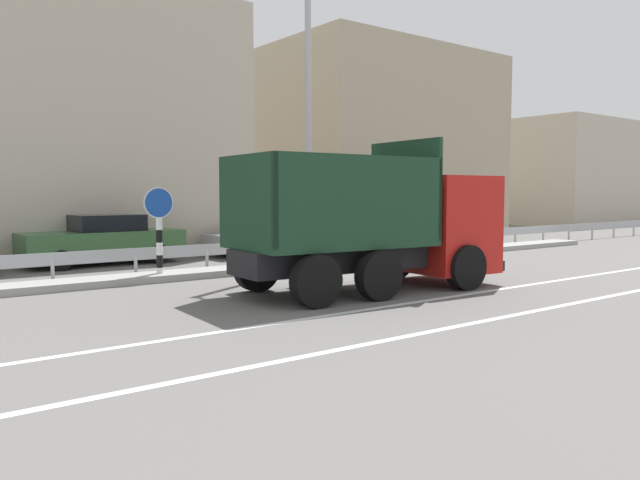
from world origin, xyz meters
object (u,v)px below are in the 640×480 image
(parked_car_3, at_px, (104,240))
(parked_car_4, at_px, (273,236))
(median_road_sign, at_px, (159,231))
(parked_car_5, at_px, (384,228))
(dump_truck, at_px, (396,231))
(street_lamp_1, at_px, (311,73))

(parked_car_3, relative_size, parked_car_4, 1.02)
(median_road_sign, bearing_deg, parked_car_5, 18.83)
(parked_car_3, relative_size, parked_car_5, 1.00)
(dump_truck, xyz_separation_m, street_lamp_1, (0.65, 4.20, 4.37))
(parked_car_4, distance_m, parked_car_5, 5.60)
(street_lamp_1, height_order, parked_car_3, street_lamp_1)
(parked_car_3, height_order, parked_car_4, parked_car_3)
(street_lamp_1, distance_m, parked_car_4, 6.64)
(median_road_sign, relative_size, parked_car_3, 0.49)
(median_road_sign, height_order, parked_car_3, median_road_sign)
(median_road_sign, distance_m, parked_car_4, 7.10)
(street_lamp_1, bearing_deg, median_road_sign, 176.21)
(dump_truck, bearing_deg, street_lamp_1, 175.47)
(dump_truck, bearing_deg, median_road_sign, -134.62)
(street_lamp_1, distance_m, parked_car_3, 8.14)
(parked_car_4, height_order, parked_car_5, parked_car_5)
(median_road_sign, relative_size, parked_car_4, 0.50)
(dump_truck, xyz_separation_m, median_road_sign, (-3.94, 4.51, -0.05))
(parked_car_3, bearing_deg, parked_car_4, -96.38)
(parked_car_5, bearing_deg, street_lamp_1, 126.24)
(dump_truck, distance_m, median_road_sign, 5.98)
(parked_car_4, bearing_deg, parked_car_5, -89.25)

